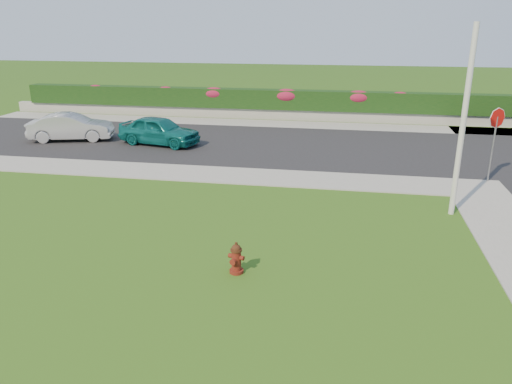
% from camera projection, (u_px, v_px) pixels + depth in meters
% --- Properties ---
extents(ground, '(120.00, 120.00, 0.00)m').
position_uv_depth(ground, '(209.00, 311.00, 9.88)').
color(ground, black).
rests_on(ground, ground).
extents(street_far, '(26.00, 8.00, 0.04)m').
position_uv_depth(street_far, '(185.00, 141.00, 23.74)').
color(street_far, black).
rests_on(street_far, ground).
extents(sidewalk_far, '(24.00, 2.00, 0.04)m').
position_uv_depth(sidewalk_far, '(120.00, 169.00, 19.25)').
color(sidewalk_far, gray).
rests_on(sidewalk_far, ground).
extents(curb_corner, '(2.00, 2.00, 0.04)m').
position_uv_depth(curb_corner, '(476.00, 188.00, 17.08)').
color(curb_corner, gray).
rests_on(curb_corner, ground).
extents(sidewalk_beyond, '(34.00, 2.00, 0.04)m').
position_uv_depth(sidewalk_beyond, '(282.00, 124.00, 27.73)').
color(sidewalk_beyond, gray).
rests_on(sidewalk_beyond, ground).
extents(retaining_wall, '(34.00, 0.40, 0.60)m').
position_uv_depth(retaining_wall, '(285.00, 114.00, 29.03)').
color(retaining_wall, gray).
rests_on(retaining_wall, ground).
extents(hedge, '(32.00, 0.90, 1.10)m').
position_uv_depth(hedge, '(286.00, 100.00, 28.85)').
color(hedge, black).
rests_on(hedge, retaining_wall).
extents(fire_hydrant, '(0.39, 0.37, 0.75)m').
position_uv_depth(fire_hydrant, '(236.00, 259.00, 11.27)').
color(fire_hydrant, '#51130C').
rests_on(fire_hydrant, ground).
extents(sedan_teal, '(4.05, 2.33, 1.30)m').
position_uv_depth(sedan_teal, '(159.00, 130.00, 22.90)').
color(sedan_teal, '#0C5E5D').
rests_on(sedan_teal, street_far).
extents(sedan_silver, '(4.09, 2.34, 1.27)m').
position_uv_depth(sedan_silver, '(71.00, 127.00, 23.71)').
color(sedan_silver, '#A4A7AC').
rests_on(sedan_silver, street_far).
extents(utility_pole, '(0.16, 0.16, 5.44)m').
position_uv_depth(utility_pole, '(463.00, 124.00, 13.99)').
color(utility_pole, silver).
rests_on(utility_pole, ground).
extents(stop_sign, '(0.61, 0.42, 2.67)m').
position_uv_depth(stop_sign, '(496.00, 127.00, 17.16)').
color(stop_sign, slate).
rests_on(stop_sign, ground).
extents(flower_clump_a, '(1.06, 0.68, 0.53)m').
position_uv_depth(flower_clump_a, '(96.00, 89.00, 30.61)').
color(flower_clump_a, '#B01E43').
rests_on(flower_clump_a, hedge).
extents(flower_clump_b, '(1.06, 0.68, 0.53)m').
position_uv_depth(flower_clump_b, '(166.00, 91.00, 29.86)').
color(flower_clump_b, '#B01E43').
rests_on(flower_clump_b, hedge).
extents(flower_clump_c, '(1.37, 0.88, 0.69)m').
position_uv_depth(flower_clump_c, '(214.00, 93.00, 29.38)').
color(flower_clump_c, '#B01E43').
rests_on(flower_clump_c, hedge).
extents(flower_clump_d, '(1.51, 0.97, 0.76)m').
position_uv_depth(flower_clump_d, '(287.00, 95.00, 28.67)').
color(flower_clump_d, '#B01E43').
rests_on(flower_clump_d, hedge).
extents(flower_clump_e, '(1.45, 0.93, 0.72)m').
position_uv_depth(flower_clump_e, '(358.00, 97.00, 27.98)').
color(flower_clump_e, '#B01E43').
rests_on(flower_clump_e, hedge).
extents(flower_clump_f, '(1.08, 0.69, 0.54)m').
position_uv_depth(flower_clump_f, '(400.00, 97.00, 27.58)').
color(flower_clump_f, '#B01E43').
rests_on(flower_clump_f, hedge).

